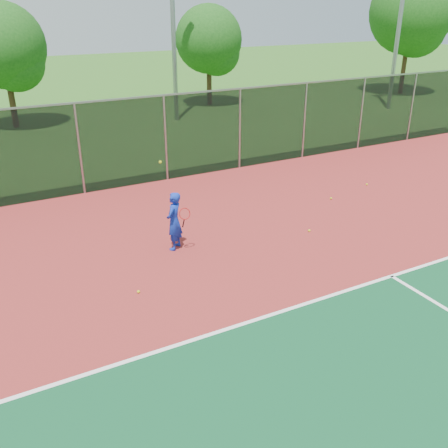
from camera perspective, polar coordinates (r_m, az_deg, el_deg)
name	(u,v)px	position (r m, az deg, el deg)	size (l,w,h in m)	color
ground	(435,384)	(9.58, 23.00, -16.51)	(120.00, 120.00, 0.00)	#275A19
court_apron	(355,322)	(10.59, 14.75, -10.83)	(30.00, 20.00, 0.02)	maroon
fence_back	(165,137)	(17.86, -6.71, 9.80)	(30.00, 0.06, 3.03)	black
tennis_player	(174,221)	(12.81, -5.71, 0.34)	(0.67, 0.74, 2.39)	#122EAC
practice_ball_1	(331,198)	(16.65, 12.13, 2.89)	(0.07, 0.07, 0.07)	#CFCF18
practice_ball_2	(139,292)	(11.30, -9.75, -7.63)	(0.07, 0.07, 0.07)	#CFCF18
practice_ball_3	(309,231)	(14.18, 9.72, -0.74)	(0.07, 0.07, 0.07)	#CFCF18
practice_ball_4	(367,184)	(18.26, 16.01, 4.38)	(0.07, 0.07, 0.07)	#CFCF18
tree_back_left	(6,50)	(27.59, -23.68, 17.77)	(4.10, 4.10, 6.02)	#341F13
tree_back_mid	(211,43)	(31.63, -1.53, 20.02)	(3.98, 3.98, 5.84)	#341F13
tree_back_right	(413,16)	(37.69, 20.79, 21.37)	(5.47, 5.47, 8.03)	#341F13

